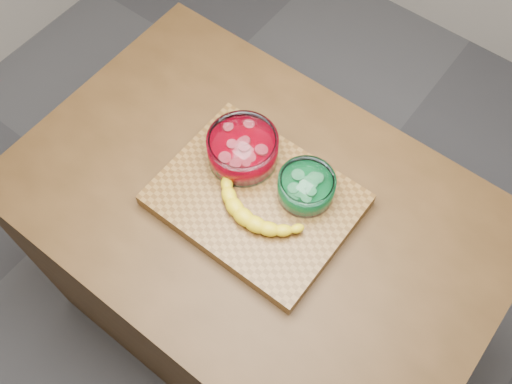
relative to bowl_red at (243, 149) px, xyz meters
The scene contains 6 objects.
ground 0.98m from the bowl_red, 35.93° to the right, with size 3.50×3.50×0.00m, color #4F4F53.
counter 0.54m from the bowl_red, 35.93° to the right, with size 1.20×0.80×0.90m, color #472D15.
cutting_board 0.13m from the bowl_red, 35.93° to the right, with size 0.45×0.35×0.04m, color brown.
bowl_red is the anchor object (origin of this frame).
bowl_green 0.18m from the bowl_red, ahead, with size 0.13×0.13×0.06m.
banana 0.15m from the bowl_red, 41.02° to the right, with size 0.28×0.13×0.04m, color gold, non-canonical shape.
Camera 1 is at (0.39, -0.51, 2.12)m, focal length 40.00 mm.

